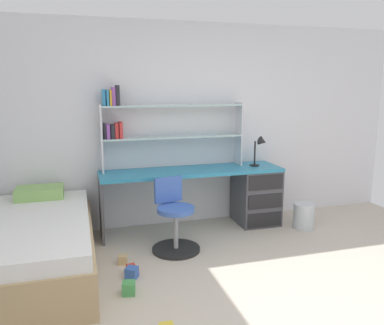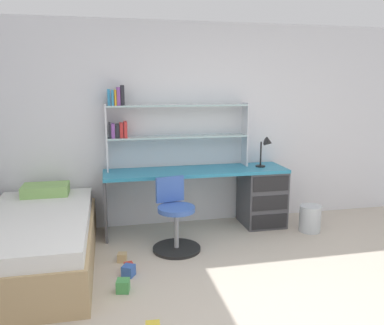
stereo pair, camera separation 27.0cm
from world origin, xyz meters
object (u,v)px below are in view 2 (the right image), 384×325
at_px(bookshelf_hutch, 160,122).
at_px(desk_lamp, 267,147).
at_px(desk, 243,193).
at_px(toy_block_natural_4, 122,257).
at_px(toy_block_green_0, 123,286).
at_px(toy_block_red_1, 129,267).
at_px(bed_platform, 37,241).
at_px(swivel_chair, 175,222).
at_px(waste_bin, 310,218).
at_px(toy_block_blue_3, 129,271).

relative_size(bookshelf_hutch, desk_lamp, 4.54).
xyz_separation_m(desk, toy_block_natural_4, (-1.55, -0.74, -0.39)).
distance_m(desk, toy_block_green_0, 2.09).
bearing_deg(bookshelf_hutch, toy_block_red_1, -113.06).
distance_m(desk, toy_block_red_1, 1.82).
distance_m(bookshelf_hutch, bed_platform, 1.90).
bearing_deg(desk_lamp, swivel_chair, -157.76).
bearing_deg(bed_platform, toy_block_natural_4, -3.05).
bearing_deg(bed_platform, desk, 16.42).
bearing_deg(toy_block_green_0, desk, 40.43).
relative_size(toy_block_green_0, toy_block_red_1, 1.35).
bearing_deg(swivel_chair, bed_platform, -173.91).
height_order(toy_block_green_0, toy_block_natural_4, toy_block_green_0).
xyz_separation_m(desk, waste_bin, (0.73, -0.37, -0.27)).
xyz_separation_m(desk_lamp, swivel_chair, (-1.24, -0.51, -0.70)).
bearing_deg(toy_block_red_1, toy_block_blue_3, -94.17).
height_order(swivel_chair, bed_platform, swivel_chair).
bearing_deg(waste_bin, desk_lamp, 143.79).
height_order(toy_block_red_1, toy_block_natural_4, toy_block_natural_4).
distance_m(waste_bin, toy_block_red_1, 2.31).
xyz_separation_m(desk, swivel_chair, (-0.97, -0.55, -0.12)).
xyz_separation_m(bed_platform, toy_block_green_0, (0.79, -0.64, -0.22)).
bearing_deg(toy_block_green_0, toy_block_red_1, 79.56).
distance_m(desk, toy_block_natural_4, 1.76).
relative_size(waste_bin, toy_block_natural_4, 3.63).
xyz_separation_m(desk_lamp, toy_block_red_1, (-1.77, -0.92, -0.97)).
bearing_deg(bed_platform, bookshelf_hutch, 32.63).
height_order(desk, swivel_chair, swivel_chair).
distance_m(waste_bin, toy_block_green_0, 2.50).
distance_m(swivel_chair, bed_platform, 1.40).
height_order(bookshelf_hutch, toy_block_green_0, bookshelf_hutch).
bearing_deg(toy_block_green_0, bed_platform, 140.85).
bearing_deg(toy_block_blue_3, waste_bin, 17.09).
bearing_deg(toy_block_red_1, toy_block_natural_4, 103.99).
bearing_deg(toy_block_red_1, bookshelf_hutch, 66.94).
distance_m(desk, waste_bin, 0.86).
relative_size(toy_block_red_1, toy_block_blue_3, 0.77).
height_order(bed_platform, waste_bin, bed_platform).
xyz_separation_m(desk_lamp, toy_block_natural_4, (-1.83, -0.70, -0.96)).
bearing_deg(toy_block_green_0, swivel_chair, 52.77).
distance_m(desk_lamp, toy_block_natural_4, 2.18).
xyz_separation_m(bookshelf_hutch, waste_bin, (1.76, -0.53, -1.16)).
bearing_deg(bookshelf_hutch, swivel_chair, -85.50).
xyz_separation_m(bookshelf_hutch, swivel_chair, (0.06, -0.71, -1.02)).
xyz_separation_m(toy_block_blue_3, toy_block_natural_4, (-0.05, 0.32, -0.01)).
bearing_deg(desk, bed_platform, -163.58).
bearing_deg(swivel_chair, desk, 29.45).
xyz_separation_m(desk_lamp, toy_block_blue_3, (-1.78, -1.02, -0.96)).
bearing_deg(waste_bin, desk, 153.04).
height_order(waste_bin, toy_block_green_0, waste_bin).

